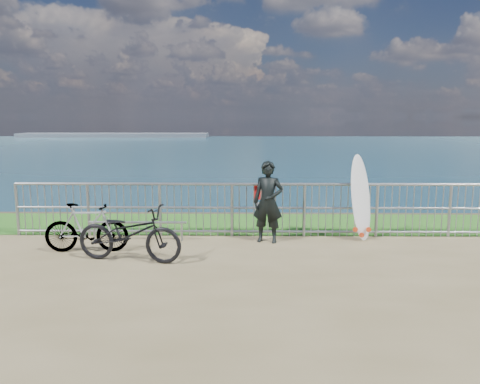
{
  "coord_description": "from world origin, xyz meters",
  "views": [
    {
      "loc": [
        -0.2,
        -7.92,
        2.47
      ],
      "look_at": [
        -0.33,
        1.2,
        1.0
      ],
      "focal_mm": 35.0,
      "sensor_mm": 36.0,
      "label": 1
    }
  ],
  "objects_px": {
    "surfboard": "(361,200)",
    "bicycle_near": "(129,233)",
    "bicycle_far": "(86,228)",
    "surfer": "(268,202)"
  },
  "relations": [
    {
      "from": "surfer",
      "to": "bicycle_far",
      "type": "xyz_separation_m",
      "value": [
        -3.36,
        -0.76,
        -0.35
      ]
    },
    {
      "from": "surfer",
      "to": "bicycle_near",
      "type": "bearing_deg",
      "value": -138.63
    },
    {
      "from": "surfboard",
      "to": "bicycle_near",
      "type": "bearing_deg",
      "value": -160.31
    },
    {
      "from": "bicycle_near",
      "to": "surfboard",
      "type": "bearing_deg",
      "value": -59.66
    },
    {
      "from": "bicycle_near",
      "to": "bicycle_far",
      "type": "bearing_deg",
      "value": 70.4
    },
    {
      "from": "surfer",
      "to": "surfboard",
      "type": "bearing_deg",
      "value": 20.64
    },
    {
      "from": "bicycle_near",
      "to": "bicycle_far",
      "type": "xyz_separation_m",
      "value": [
        -0.93,
        0.54,
        -0.03
      ]
    },
    {
      "from": "surfer",
      "to": "bicycle_far",
      "type": "height_order",
      "value": "surfer"
    },
    {
      "from": "bicycle_near",
      "to": "bicycle_far",
      "type": "relative_size",
      "value": 1.23
    },
    {
      "from": "surfboard",
      "to": "bicycle_far",
      "type": "height_order",
      "value": "surfboard"
    }
  ]
}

